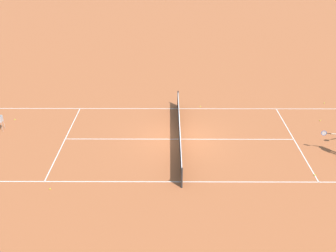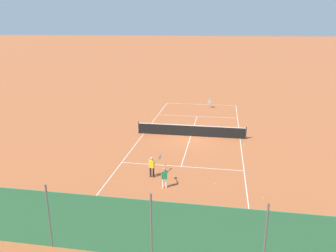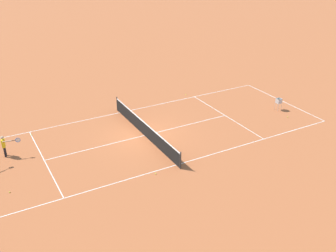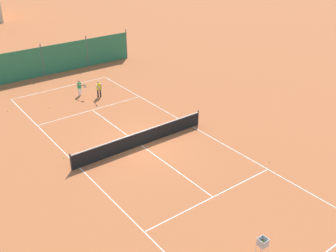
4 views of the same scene
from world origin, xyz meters
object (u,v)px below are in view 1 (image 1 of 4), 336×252
(tennis_ball_alley_left, at_px, (320,120))
(tennis_ball_mid_court, at_px, (324,103))
(tennis_net, at_px, (180,131))
(tennis_ball_service_box, at_px, (15,119))
(tennis_ball_alley_right, at_px, (50,189))
(tennis_ball_by_net_left, at_px, (200,107))
(tennis_ball_far_corner, at_px, (315,175))

(tennis_ball_alley_left, bearing_deg, tennis_ball_mid_court, 155.76)
(tennis_net, xyz_separation_m, tennis_ball_alley_left, (-2.32, 8.65, -0.47))
(tennis_ball_service_box, xyz_separation_m, tennis_ball_alley_right, (7.13, 4.10, 0.00))
(tennis_ball_service_box, relative_size, tennis_ball_alley_left, 1.00)
(tennis_ball_by_net_left, bearing_deg, tennis_ball_alley_right, -39.25)
(tennis_ball_alley_left, relative_size, tennis_ball_alley_right, 1.00)
(tennis_ball_service_box, relative_size, tennis_ball_alley_right, 1.00)
(tennis_ball_by_net_left, height_order, tennis_ball_alley_right, same)
(tennis_ball_alley_right, distance_m, tennis_ball_far_corner, 12.40)
(tennis_ball_by_net_left, bearing_deg, tennis_ball_far_corner, 31.79)
(tennis_ball_mid_court, bearing_deg, tennis_ball_service_box, -82.66)
(tennis_ball_alley_left, relative_size, tennis_ball_by_net_left, 1.00)
(tennis_ball_service_box, xyz_separation_m, tennis_ball_by_net_left, (-1.97, 11.53, 0.00))
(tennis_ball_alley_right, bearing_deg, tennis_ball_alley_left, 115.73)
(tennis_net, relative_size, tennis_ball_service_box, 139.09)
(tennis_net, distance_m, tennis_ball_mid_court, 11.04)
(tennis_ball_alley_left, distance_m, tennis_ball_by_net_left, 7.48)
(tennis_ball_alley_left, distance_m, tennis_ball_far_corner, 6.31)
(tennis_ball_service_box, height_order, tennis_ball_mid_court, same)
(tennis_net, height_order, tennis_ball_mid_court, tennis_net)
(tennis_ball_mid_court, bearing_deg, tennis_net, -63.20)
(tennis_net, bearing_deg, tennis_ball_by_net_left, 161.49)
(tennis_ball_service_box, distance_m, tennis_ball_alley_left, 18.72)
(tennis_ball_by_net_left, xyz_separation_m, tennis_ball_far_corner, (7.93, 4.92, 0.00))
(tennis_ball_service_box, height_order, tennis_ball_far_corner, same)
(tennis_ball_by_net_left, bearing_deg, tennis_net, -18.51)
(tennis_net, height_order, tennis_ball_by_net_left, tennis_net)
(tennis_ball_alley_right, bearing_deg, tennis_ball_far_corner, 95.37)
(tennis_ball_by_net_left, distance_m, tennis_ball_alley_right, 11.74)
(tennis_ball_by_net_left, relative_size, tennis_ball_far_corner, 1.00)
(tennis_ball_service_box, distance_m, tennis_ball_by_net_left, 11.70)
(tennis_ball_service_box, height_order, tennis_ball_by_net_left, same)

